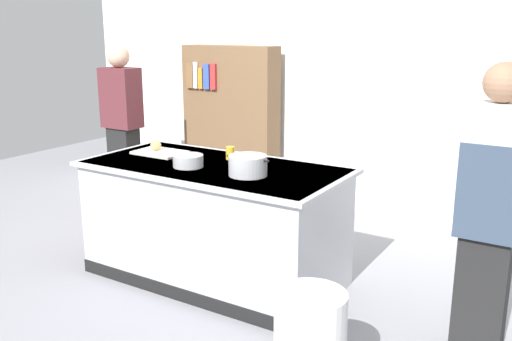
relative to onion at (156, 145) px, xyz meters
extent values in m
plane|color=gray|center=(0.65, -0.10, -0.96)|extent=(10.00, 10.00, 0.00)
cube|color=white|center=(0.65, 2.00, 0.54)|extent=(6.40, 0.12, 3.00)
cube|color=#B7BABF|center=(0.65, -0.10, -0.51)|extent=(1.90, 0.90, 0.90)
cube|color=#B7BABF|center=(0.65, -0.10, -0.08)|extent=(1.98, 0.98, 0.03)
cube|color=black|center=(0.65, -0.56, -0.91)|extent=(1.90, 0.01, 0.10)
cube|color=silver|center=(0.05, -0.01, -0.05)|extent=(0.40, 0.28, 0.02)
sphere|color=tan|center=(0.00, 0.00, 0.00)|extent=(0.09, 0.09, 0.09)
cylinder|color=#B7BABF|center=(1.02, -0.21, 0.01)|extent=(0.27, 0.27, 0.14)
cube|color=black|center=(0.87, -0.21, 0.06)|extent=(0.04, 0.02, 0.01)
cube|color=black|center=(1.17, -0.21, 0.06)|extent=(0.04, 0.02, 0.01)
cylinder|color=#B7BABF|center=(0.52, -0.24, -0.02)|extent=(0.22, 0.22, 0.09)
cylinder|color=yellow|center=(0.65, 0.12, -0.01)|extent=(0.07, 0.07, 0.10)
cube|color=black|center=(2.58, -0.13, -0.51)|extent=(0.28, 0.20, 0.90)
cube|color=silver|center=(2.58, -0.13, 0.24)|extent=(0.38, 0.24, 0.60)
sphere|color=#A87A5B|center=(2.58, -0.13, 0.65)|extent=(0.22, 0.22, 0.22)
cube|color=#38475B|center=(2.58, -0.25, 0.06)|extent=(0.34, 0.02, 0.54)
cube|color=black|center=(-1.09, 0.72, -0.51)|extent=(0.28, 0.20, 0.90)
cube|color=#5C282E|center=(-1.09, 0.72, 0.24)|extent=(0.38, 0.24, 0.60)
sphere|color=#D3AA8C|center=(-1.09, 0.72, 0.65)|extent=(0.22, 0.22, 0.22)
cube|color=brown|center=(-0.42, 1.70, -0.11)|extent=(1.10, 0.28, 1.70)
cube|color=brown|center=(-0.85, 1.54, 0.41)|extent=(0.09, 0.03, 0.27)
cube|color=white|center=(-0.77, 1.54, 0.42)|extent=(0.05, 0.03, 0.28)
cube|color=orange|center=(-0.70, 1.54, 0.39)|extent=(0.05, 0.03, 0.22)
cube|color=#3351B7|center=(-0.62, 1.54, 0.41)|extent=(0.08, 0.03, 0.26)
cube|color=red|center=(-0.53, 1.54, 0.41)|extent=(0.07, 0.03, 0.27)
camera|label=1|loc=(3.03, -3.35, 0.93)|focal=39.24mm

